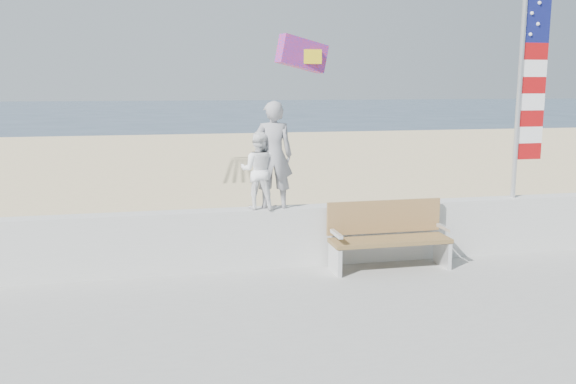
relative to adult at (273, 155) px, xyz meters
name	(u,v)px	position (x,y,z in m)	size (l,w,h in m)	color
ground	(304,327)	(-0.02, -2.00, -1.88)	(220.00, 220.00, 0.00)	#283A51
sand	(222,195)	(-0.02, 7.00, -1.84)	(90.00, 40.00, 0.08)	beige
seawall	(272,237)	(-0.02, 0.00, -1.25)	(30.00, 0.35, 0.90)	beige
adult	(273,155)	(0.00, 0.00, 0.00)	(0.58, 0.38, 1.59)	gray
child	(259,170)	(-0.22, 0.00, -0.22)	(0.56, 0.43, 1.15)	white
bench	(388,235)	(1.66, -0.45, -1.19)	(1.80, 0.57, 1.00)	olive
flag	(527,79)	(4.12, 0.00, 1.12)	(0.50, 0.08, 3.50)	silver
parafoil_kite	(303,54)	(0.85, 1.61, 1.54)	(0.98, 0.50, 0.65)	#FD2A1C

